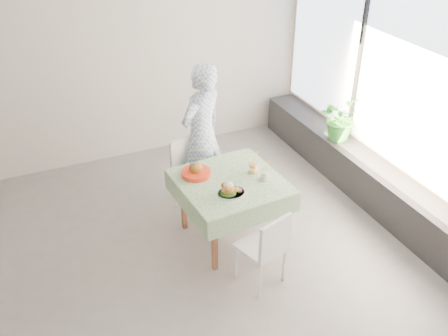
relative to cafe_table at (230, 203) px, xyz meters
name	(u,v)px	position (x,y,z in m)	size (l,w,h in m)	color
floor	(155,273)	(-0.93, -0.21, -0.46)	(6.00, 6.00, 0.00)	slate
wall_back	(87,63)	(-0.93, 2.29, 0.94)	(6.00, 0.02, 2.80)	beige
wall_right	(413,96)	(2.07, -0.21, 0.94)	(0.02, 5.00, 2.80)	beige
window_pane	(415,75)	(2.04, -0.21, 1.19)	(0.01, 4.80, 2.18)	#D1E0F9
window_ledge	(381,189)	(1.87, -0.21, -0.21)	(0.40, 4.80, 0.50)	black
cafe_table	(230,203)	(0.00, 0.00, 0.00)	(1.10, 1.10, 0.74)	brown
chair_far	(196,188)	(-0.14, 0.67, -0.19)	(0.51, 0.51, 0.88)	white
chair_near	(261,260)	(0.00, -0.73, -0.21)	(0.49, 0.49, 0.82)	white
diner	(202,135)	(0.03, 0.86, 0.40)	(0.63, 0.41, 1.72)	#7FA0CC
main_dish	(230,190)	(-0.11, -0.22, 0.33)	(0.28, 0.28, 0.15)	white
juice_cup_orange	(253,167)	(0.28, 0.04, 0.35)	(0.10, 0.10, 0.29)	white
juice_cup_lemonade	(265,175)	(0.33, -0.13, 0.34)	(0.09, 0.09, 0.25)	white
second_dish	(196,171)	(-0.29, 0.24, 0.33)	(0.31, 0.31, 0.15)	red
potted_plant	(340,118)	(1.85, 0.70, 0.33)	(0.52, 0.45, 0.58)	#2D832B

